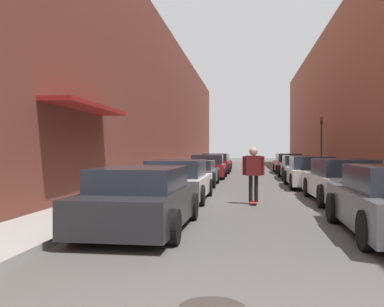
{
  "coord_description": "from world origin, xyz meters",
  "views": [
    {
      "loc": [
        -0.3,
        -2.52,
        1.64
      ],
      "look_at": [
        -2.08,
        11.36,
        1.52
      ],
      "focal_mm": 40.0,
      "sensor_mm": 36.0,
      "label": 1
    }
  ],
  "objects": [
    {
      "name": "parked_car_left_4",
      "position": [
        -2.46,
        27.51,
        0.67
      ],
      "size": [
        2.04,
        4.18,
        1.38
      ],
      "color": "maroon",
      "rests_on": "ground"
    },
    {
      "name": "parked_car_right_1",
      "position": [
        2.64,
        11.25,
        0.65
      ],
      "size": [
        1.88,
        4.72,
        1.36
      ],
      "color": "silver",
      "rests_on": "ground"
    },
    {
      "name": "parked_car_right_3",
      "position": [
        2.52,
        21.9,
        0.65
      ],
      "size": [
        1.92,
        4.76,
        1.33
      ],
      "color": "#515459",
      "rests_on": "ground"
    },
    {
      "name": "parked_car_right_2",
      "position": [
        2.45,
        16.55,
        0.65
      ],
      "size": [
        2.02,
        4.53,
        1.35
      ],
      "color": "silver",
      "rests_on": "ground"
    },
    {
      "name": "parked_car_right_4",
      "position": [
        2.57,
        28.04,
        0.65
      ],
      "size": [
        1.89,
        4.69,
        1.37
      ],
      "color": "maroon",
      "rests_on": "ground"
    },
    {
      "name": "building_row_left",
      "position": [
        -7.39,
        27.73,
        4.79
      ],
      "size": [
        4.9,
        55.46,
        9.59
      ],
      "color": "brown",
      "rests_on": "ground"
    },
    {
      "name": "building_row_right",
      "position": [
        7.39,
        27.73,
        5.29
      ],
      "size": [
        4.9,
        55.46,
        10.58
      ],
      "color": "brown",
      "rests_on": "ground"
    },
    {
      "name": "curb_strip_left",
      "position": [
        -4.49,
        27.73,
        0.06
      ],
      "size": [
        1.8,
        55.46,
        0.12
      ],
      "color": "gray",
      "rests_on": "ground"
    },
    {
      "name": "skateboarder",
      "position": [
        -0.1,
        10.46,
        1.06
      ],
      "size": [
        0.66,
        0.78,
        1.72
      ],
      "color": "#B2231E",
      "rests_on": "ground"
    },
    {
      "name": "parked_car_left_1",
      "position": [
        -2.52,
        11.13,
        0.62
      ],
      "size": [
        2.0,
        4.31,
        1.31
      ],
      "color": "silver",
      "rests_on": "ground"
    },
    {
      "name": "parked_car_left_0",
      "position": [
        -2.42,
        5.98,
        0.62
      ],
      "size": [
        1.94,
        4.32,
        1.29
      ],
      "color": "#232326",
      "rests_on": "ground"
    },
    {
      "name": "parked_car_left_2",
      "position": [
        -2.62,
        16.84,
        0.57
      ],
      "size": [
        1.98,
        4.06,
        1.15
      ],
      "color": "#515459",
      "rests_on": "ground"
    },
    {
      "name": "parked_car_left_5",
      "position": [
        -2.55,
        32.79,
        0.63
      ],
      "size": [
        1.99,
        4.63,
        1.32
      ],
      "color": "navy",
      "rests_on": "ground"
    },
    {
      "name": "traffic_light",
      "position": [
        4.45,
        25.73,
        2.33
      ],
      "size": [
        0.16,
        0.22,
        3.6
      ],
      "color": "#2D2D2D",
      "rests_on": "curb_strip_right"
    },
    {
      "name": "parked_car_left_3",
      "position": [
        -2.52,
        22.02,
        0.64
      ],
      "size": [
        2.08,
        3.97,
        1.35
      ],
      "color": "maroon",
      "rests_on": "ground"
    },
    {
      "name": "ground",
      "position": [
        0.0,
        22.18,
        0.0
      ],
      "size": [
        122.02,
        122.02,
        0.0
      ],
      "primitive_type": "plane",
      "color": "#4C4947"
    },
    {
      "name": "curb_strip_right",
      "position": [
        4.49,
        27.73,
        0.06
      ],
      "size": [
        1.8,
        55.46,
        0.12
      ],
      "color": "gray",
      "rests_on": "ground"
    }
  ]
}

